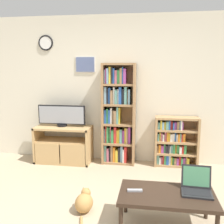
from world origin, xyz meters
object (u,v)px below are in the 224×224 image
television (62,115)px  laptop (196,186)px  bookshelf_tall (118,115)px  bookshelf_short (174,142)px  cat (84,202)px  tv_stand (63,144)px  remote_near_laptop (135,190)px  coffee_table (167,197)px

television → laptop: bearing=-39.3°
bookshelf_tall → bookshelf_short: (0.99, 0.01, -0.45)m
bookshelf_short → cat: bearing=-124.2°
laptop → cat: bearing=179.6°
tv_stand → cat: (0.80, -1.57, -0.21)m
bookshelf_short → remote_near_laptop: (-0.55, -1.88, -0.01)m
coffee_table → bookshelf_tall: bearing=112.4°
tv_stand → bookshelf_short: bearing=3.8°
remote_near_laptop → bookshelf_tall: bearing=5.7°
coffee_table → laptop: (0.31, 0.09, 0.11)m
bookshelf_short → remote_near_laptop: 1.96m
remote_near_laptop → cat: remote_near_laptop is taller
tv_stand → bookshelf_short: bookshelf_short is taller
tv_stand → laptop: (2.05, -1.66, 0.13)m
bookshelf_tall → cat: (-0.17, -1.70, -0.74)m
television → coffee_table: size_ratio=0.86×
television → coffee_table: television is taller
remote_near_laptop → laptop: bearing=-89.3°
remote_near_laptop → tv_stand: bearing=31.3°
laptop → bookshelf_tall: bearing=124.7°
tv_stand → coffee_table: bearing=-45.2°
remote_near_laptop → cat: bearing=66.4°
remote_near_laptop → cat: size_ratio=0.32×
bookshelf_short → laptop: bearing=-87.0°
television → remote_near_laptop: size_ratio=5.21×
tv_stand → bookshelf_tall: size_ratio=0.56×
bookshelf_tall → coffee_table: bearing=-67.6°
laptop → bookshelf_short: bearing=96.4°
cat → bookshelf_tall: bearing=90.6°
television → remote_near_laptop: bearing=-51.4°
laptop → tv_stand: bearing=144.5°
television → bookshelf_short: size_ratio=1.00×
bookshelf_tall → laptop: (1.08, -1.78, -0.41)m
tv_stand → bookshelf_tall: 1.11m
bookshelf_tall → tv_stand: bearing=-172.8°
tv_stand → bookshelf_tall: bookshelf_tall is taller
tv_stand → bookshelf_short: 1.96m
cat → laptop: bearing=2.6°
bookshelf_short → cat: (-1.16, -1.70, -0.29)m
television → laptop: size_ratio=2.63×
coffee_table → bookshelf_short: bearing=83.4°
tv_stand → laptop: 2.64m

